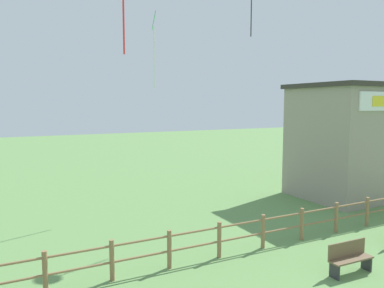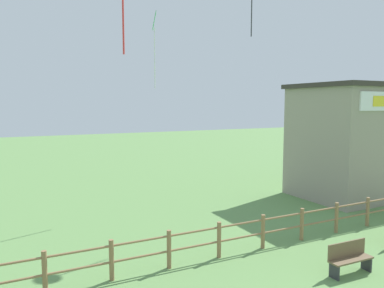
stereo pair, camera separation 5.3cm
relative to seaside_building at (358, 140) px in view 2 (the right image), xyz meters
name	(u,v)px [view 2 (the right image)]	position (x,y,z in m)	size (l,w,h in m)	color
wooden_fence	(219,238)	(-11.28, -3.98, -2.42)	(21.78, 0.14, 1.21)	olive
seaside_building	(358,140)	(0.00, 0.00, 0.00)	(6.88, 4.87, 6.16)	gray
park_bench_near_fence	(349,257)	(-8.39, -6.76, -2.59)	(1.50, 0.44, 0.96)	brown
kite_green_diamond	(154,37)	(-10.74, 3.15, 5.25)	(0.39, 0.63, 3.67)	green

